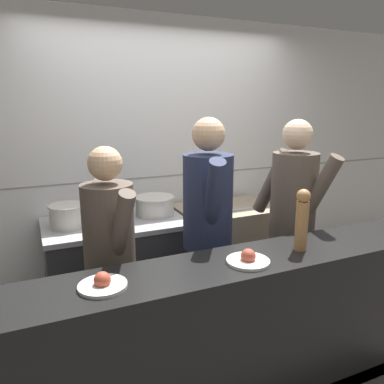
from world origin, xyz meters
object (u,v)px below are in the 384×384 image
(sauce_pot, at_px, (114,205))
(pepper_mill, at_px, (302,218))
(chef_head_cook, at_px, (110,257))
(chef_sous, at_px, (208,226))
(plated_dish_appetiser, at_px, (248,259))
(chef_line, at_px, (292,218))
(plated_dish_main, at_px, (103,284))
(chefs_knife, at_px, (232,210))
(stock_pot, at_px, (68,215))
(oven_range, at_px, (117,270))
(braising_pot, at_px, (155,205))

(sauce_pot, distance_m, pepper_mill, 1.57)
(chef_head_cook, relative_size, chef_sous, 0.91)
(sauce_pot, xyz_separation_m, chef_head_cook, (-0.20, -0.77, -0.12))
(pepper_mill, relative_size, chef_head_cook, 0.24)
(sauce_pot, distance_m, chef_sous, 0.88)
(plated_dish_appetiser, distance_m, chef_line, 0.97)
(plated_dish_main, distance_m, chef_line, 1.67)
(sauce_pot, distance_m, chefs_knife, 1.05)
(plated_dish_appetiser, bearing_deg, sauce_pot, 108.97)
(plated_dish_main, distance_m, pepper_mill, 1.22)
(chef_head_cook, bearing_deg, pepper_mill, -37.46)
(stock_pot, bearing_deg, oven_range, 0.82)
(pepper_mill, bearing_deg, chefs_knife, 81.66)
(plated_dish_main, height_order, chef_head_cook, chef_head_cook)
(plated_dish_appetiser, bearing_deg, chef_head_cook, 139.18)
(braising_pot, distance_m, chef_head_cook, 0.93)
(oven_range, bearing_deg, chefs_knife, -7.08)
(braising_pot, distance_m, chefs_knife, 0.70)
(sauce_pot, height_order, chef_sous, chef_sous)
(plated_dish_main, distance_m, chef_sous, 1.05)
(sauce_pot, height_order, chef_head_cook, chef_head_cook)
(braising_pot, distance_m, pepper_mill, 1.39)
(braising_pot, distance_m, plated_dish_main, 1.45)
(chef_head_cook, bearing_deg, oven_range, 64.60)
(sauce_pot, distance_m, plated_dish_main, 1.34)
(chefs_knife, bearing_deg, chef_line, -69.84)
(chef_sous, bearing_deg, stock_pot, 160.56)
(plated_dish_main, bearing_deg, braising_pot, 61.50)
(braising_pot, distance_m, chef_line, 1.15)
(chefs_knife, bearing_deg, plated_dish_main, -140.87)
(sauce_pot, xyz_separation_m, chef_line, (1.23, -0.76, -0.05))
(stock_pot, relative_size, plated_dish_main, 1.19)
(oven_range, distance_m, chef_line, 1.52)
(chef_head_cook, xyz_separation_m, chef_line, (1.44, 0.01, 0.07))
(oven_range, bearing_deg, sauce_pot, 74.00)
(braising_pot, xyz_separation_m, plated_dish_appetiser, (0.11, -1.32, 0.00))
(stock_pot, distance_m, plated_dish_main, 1.24)
(pepper_mill, bearing_deg, sauce_pot, 123.45)
(sauce_pot, relative_size, plated_dish_appetiser, 1.02)
(braising_pot, bearing_deg, stock_pot, -177.06)
(chefs_knife, bearing_deg, oven_range, 172.92)
(pepper_mill, xyz_separation_m, chef_sous, (-0.34, 0.59, -0.18))
(stock_pot, xyz_separation_m, chefs_knife, (1.40, -0.12, -0.09))
(sauce_pot, relative_size, chefs_knife, 0.74)
(oven_range, xyz_separation_m, chefs_knife, (1.04, -0.13, 0.45))
(plated_dish_main, bearing_deg, plated_dish_appetiser, -2.95)
(oven_range, height_order, sauce_pot, sauce_pot)
(stock_pot, xyz_separation_m, pepper_mill, (1.24, -1.24, 0.17))
(chef_sous, height_order, chef_line, chef_sous)
(chef_line, bearing_deg, chefs_knife, 90.86)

